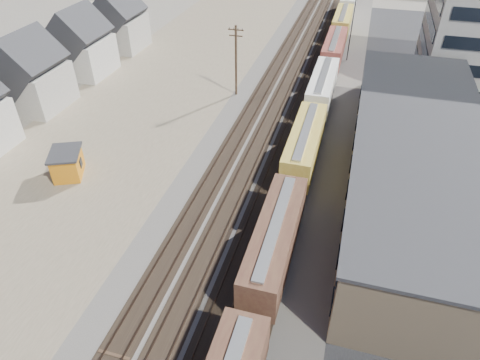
# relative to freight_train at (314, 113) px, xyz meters

# --- Properties ---
(ballast_bed) EXTENTS (18.00, 200.00, 0.06)m
(ballast_bed) POSITION_rel_freight_train_xyz_m (-3.80, 15.88, -2.76)
(ballast_bed) COLOR #4C4742
(ballast_bed) RESTS_ON ground
(dirt_yard) EXTENTS (24.00, 180.00, 0.03)m
(dirt_yard) POSITION_rel_freight_train_xyz_m (-23.80, 5.88, -2.78)
(dirt_yard) COLOR #6C604A
(dirt_yard) RESTS_ON ground
(asphalt_lot) EXTENTS (26.00, 120.00, 0.04)m
(asphalt_lot) POSITION_rel_freight_train_xyz_m (18.20, 0.88, -2.77)
(asphalt_lot) COLOR #232326
(asphalt_lot) RESTS_ON ground
(rail_tracks) EXTENTS (11.40, 200.00, 0.24)m
(rail_tracks) POSITION_rel_freight_train_xyz_m (-4.35, 15.88, -2.68)
(rail_tracks) COLOR black
(rail_tracks) RESTS_ON ground
(freight_train) EXTENTS (3.00, 119.74, 4.46)m
(freight_train) POSITION_rel_freight_train_xyz_m (0.00, 0.00, 0.00)
(freight_train) COLOR black
(freight_train) RESTS_ON ground
(warehouse) EXTENTS (12.40, 40.40, 7.25)m
(warehouse) POSITION_rel_freight_train_xyz_m (11.18, -9.12, 0.86)
(warehouse) COLOR tan
(warehouse) RESTS_ON ground
(utility_pole_north) EXTENTS (2.20, 0.32, 10.00)m
(utility_pole_north) POSITION_rel_freight_train_xyz_m (-12.30, 7.88, 2.50)
(utility_pole_north) COLOR #382619
(utility_pole_north) RESTS_ON ground
(radio_mast) EXTENTS (1.20, 0.16, 18.00)m
(radio_mast) POSITION_rel_freight_train_xyz_m (2.20, 25.88, 6.33)
(radio_mast) COLOR black
(radio_mast) RESTS_ON ground
(maintenance_shed) EXTENTS (4.49, 4.95, 2.95)m
(maintenance_shed) POSITION_rel_freight_train_xyz_m (-24.10, -16.30, -1.28)
(maintenance_shed) COLOR orange
(maintenance_shed) RESTS_ON ground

